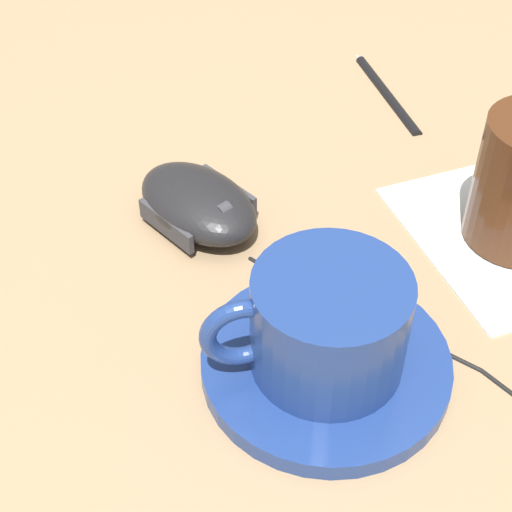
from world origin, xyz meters
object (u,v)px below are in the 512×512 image
object	(u,v)px
coffee_cup	(326,324)
computer_mouse	(198,203)
saucer	(325,364)
pen	(386,88)

from	to	relation	value
coffee_cup	computer_mouse	world-z (taller)	coffee_cup
coffee_cup	saucer	bearing A→B (deg)	14.73
saucer	computer_mouse	distance (m)	0.16
saucer	coffee_cup	bearing A→B (deg)	-165.27
computer_mouse	pen	xyz separation A→B (m)	(0.23, 0.06, -0.01)
saucer	pen	bearing A→B (deg)	44.29
saucer	coffee_cup	size ratio (longest dim) A/B	1.29
saucer	pen	xyz separation A→B (m)	(0.23, 0.23, -0.00)
pen	computer_mouse	bearing A→B (deg)	-164.19
coffee_cup	computer_mouse	size ratio (longest dim) A/B	1.03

